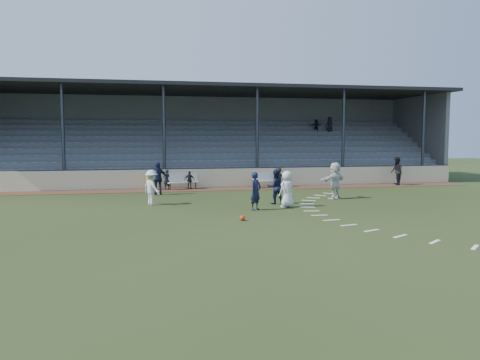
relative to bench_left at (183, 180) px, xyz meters
name	(u,v)px	position (x,y,z in m)	size (l,w,h in m)	color
ground	(252,218)	(1.91, -10.85, -0.58)	(90.00, 90.00, 0.00)	#273515
cinder_track	(214,189)	(1.91, -0.35, -0.57)	(34.00, 2.00, 0.02)	#512E20
retaining_wall	(212,178)	(1.91, 0.70, 0.02)	(34.00, 0.18, 1.20)	beige
bench_left	(183,180)	(0.00, 0.00, 0.00)	(2.02, 1.07, 0.95)	silver
bench_right	(266,178)	(5.29, -0.05, 0.00)	(2.00, 1.22, 0.95)	silver
trash_bin	(151,183)	(-1.97, -0.05, -0.16)	(0.51, 0.51, 0.82)	gold
football	(242,218)	(1.38, -11.42, -0.48)	(0.22, 0.22, 0.22)	red
player_white_lead	(287,189)	(4.11, -8.43, 0.26)	(0.82, 0.54, 1.69)	silver
player_navy_lead	(256,191)	(2.50, -8.95, 0.27)	(0.62, 0.41, 1.70)	#121833
player_navy_mid	(275,187)	(3.88, -7.25, 0.25)	(0.81, 0.63, 1.66)	#121833
player_white_wing	(152,188)	(-1.99, -6.43, 0.25)	(1.08, 0.62, 1.67)	silver
player_navy_wing	(158,179)	(-1.57, -2.51, 0.33)	(1.07, 0.45, 1.83)	#121833
player_white_back	(335,181)	(7.44, -6.08, 0.38)	(1.78, 0.57, 1.92)	silver
official	(397,171)	(14.23, -0.43, 0.38)	(0.91, 0.71, 1.88)	black
sub_left_near	(167,180)	(-1.01, -0.28, 0.05)	(0.45, 0.29, 1.23)	black
sub_left_far	(190,180)	(0.40, -0.18, 0.00)	(0.66, 0.27, 1.12)	black
sub_right	(279,177)	(6.12, -0.13, 0.06)	(0.81, 0.47, 1.26)	black
grandstand	(203,151)	(1.92, 5.42, 1.62)	(34.60, 9.00, 6.61)	slate
penalty_arc	(348,214)	(6.04, -10.85, -0.58)	(3.89, 14.63, 0.01)	white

